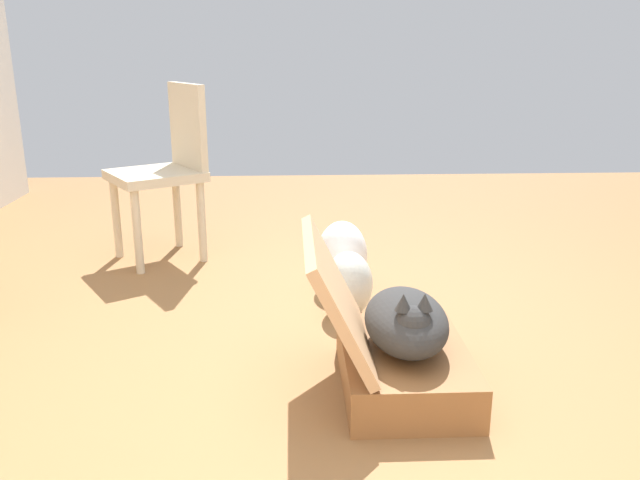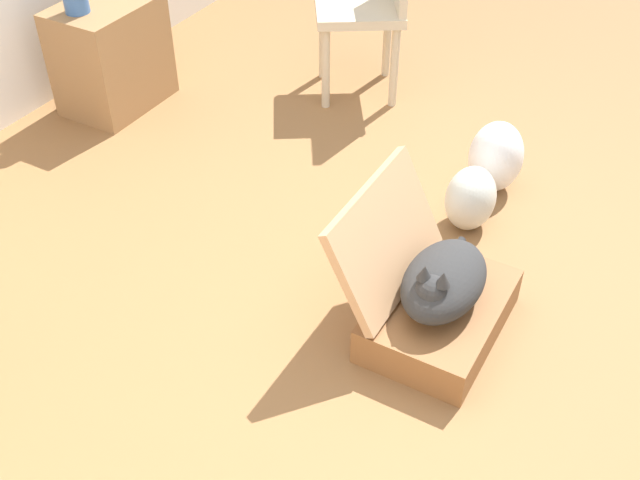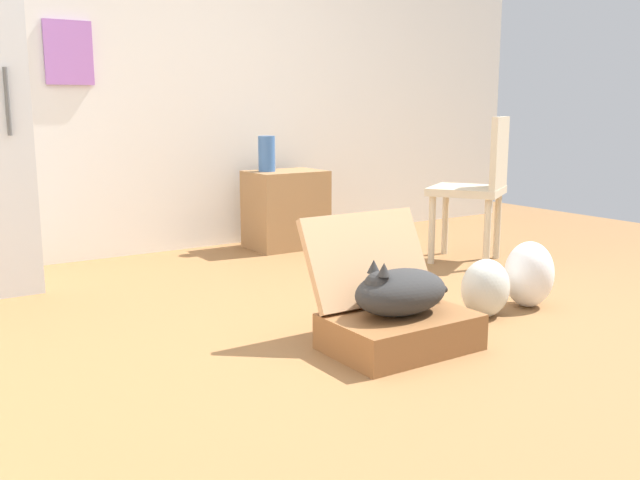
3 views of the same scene
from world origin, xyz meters
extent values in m
plane|color=olive|center=(0.00, 0.00, 0.00)|extent=(7.68, 7.68, 0.00)
cube|color=brown|center=(-0.09, -0.34, 0.08)|extent=(0.62, 0.43, 0.16)
cube|color=tan|center=(-0.09, -0.10, 0.35)|extent=(0.62, 0.22, 0.40)
ellipsoid|color=#2D2D2D|center=(-0.09, -0.34, 0.25)|extent=(0.44, 0.28, 0.20)
sphere|color=#2D2D2D|center=(-0.21, -0.34, 0.30)|extent=(0.12, 0.12, 0.12)
cone|color=#2D2D2D|center=(-0.21, -0.37, 0.37)|extent=(0.06, 0.06, 0.06)
cone|color=#2D2D2D|center=(-0.21, -0.30, 0.37)|extent=(0.06, 0.06, 0.06)
cylinder|color=#2D2D2D|center=(0.11, -0.30, 0.20)|extent=(0.20, 0.03, 0.07)
ellipsoid|color=silver|center=(0.57, -0.20, 0.15)|extent=(0.26, 0.21, 0.29)
ellipsoid|color=white|center=(0.89, -0.20, 0.17)|extent=(0.26, 0.25, 0.34)
cylinder|color=beige|center=(1.46, 1.03, 0.23)|extent=(0.04, 0.04, 0.45)
cylinder|color=beige|center=(1.17, 0.85, 0.23)|extent=(0.04, 0.04, 0.45)
cylinder|color=beige|center=(1.65, 0.72, 0.23)|extent=(0.04, 0.04, 0.45)
cylinder|color=beige|center=(1.36, 0.54, 0.23)|extent=(0.04, 0.04, 0.45)
cube|color=beige|center=(1.41, 0.79, 0.48)|extent=(0.60, 0.61, 0.05)
cube|color=beige|center=(1.52, 0.61, 0.73)|extent=(0.37, 0.25, 0.46)
camera|label=1|loc=(-2.10, 0.05, 1.15)|focal=36.28mm
camera|label=2|loc=(-2.10, -0.96, 2.15)|focal=43.73mm
camera|label=3|loc=(-1.96, -2.56, 1.03)|focal=39.53mm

